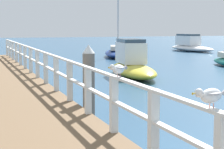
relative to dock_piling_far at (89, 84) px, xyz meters
The scene contains 7 objects.
pier_railing 3.49m from the dock_piling_far, 96.25° to the left, with size 0.12×25.41×0.96m.
dock_piling_far is the anchor object (origin of this frame).
seagull_foreground 5.85m from the dock_piling_far, 93.83° to the right, with size 0.47×0.23×0.21m.
seagull_background 3.18m from the dock_piling_far, 97.15° to the right, with size 0.41×0.31×0.21m.
boat_1 9.32m from the dock_piling_far, 62.01° to the left, with size 2.27×5.41×1.67m.
boat_2 21.04m from the dock_piling_far, 68.33° to the left, with size 3.80×6.40×6.42m.
boat_6 28.68m from the dock_piling_far, 55.92° to the left, with size 2.33×6.03×1.51m.
Camera 1 is at (-0.88, 0.54, 2.29)m, focal length 68.25 mm.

